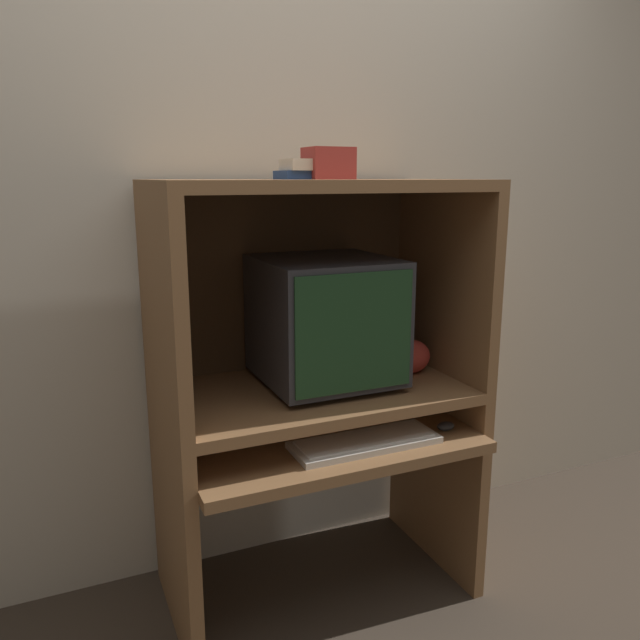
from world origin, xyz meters
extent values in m
plane|color=#3D3328|center=(0.00, 0.00, 0.00)|extent=(12.00, 12.00, 0.00)
cube|color=beige|center=(0.00, 0.65, 1.30)|extent=(6.00, 0.06, 2.60)
cube|color=brown|center=(-0.49, 0.29, 0.31)|extent=(0.04, 0.59, 0.62)
cube|color=brown|center=(0.49, 0.29, 0.31)|extent=(0.04, 0.59, 0.62)
cube|color=brown|center=(0.00, 0.10, 0.60)|extent=(0.94, 0.33, 0.04)
cube|color=brown|center=(-0.49, 0.29, 0.69)|extent=(0.04, 0.59, 0.14)
cube|color=brown|center=(0.49, 0.29, 0.69)|extent=(0.04, 0.59, 0.14)
cube|color=brown|center=(0.00, 0.29, 0.74)|extent=(0.94, 0.59, 0.04)
cube|color=brown|center=(-0.49, 0.29, 1.09)|extent=(0.04, 0.59, 0.68)
cube|color=brown|center=(0.49, 0.29, 1.09)|extent=(0.04, 0.59, 0.68)
cube|color=brown|center=(0.00, 0.29, 1.41)|extent=(0.94, 0.59, 0.04)
cube|color=#48321E|center=(0.00, 0.57, 1.09)|extent=(0.94, 0.01, 0.68)
cylinder|color=#333338|center=(0.05, 0.33, 0.77)|extent=(0.24, 0.24, 0.02)
cube|color=#333338|center=(0.05, 0.33, 0.98)|extent=(0.43, 0.43, 0.41)
cube|color=#1E4223|center=(0.05, 0.11, 0.98)|extent=(0.39, 0.01, 0.37)
cube|color=beige|center=(0.08, 0.09, 0.63)|extent=(0.47, 0.17, 0.02)
cube|color=silver|center=(0.08, 0.09, 0.64)|extent=(0.43, 0.13, 0.01)
ellipsoid|color=#28282B|center=(0.38, 0.08, 0.63)|extent=(0.06, 0.04, 0.03)
ellipsoid|color=#BC382D|center=(0.37, 0.30, 0.82)|extent=(0.15, 0.11, 0.12)
cube|color=navy|center=(-0.03, 0.32, 1.44)|extent=(0.16, 0.13, 0.03)
cube|color=beige|center=(-0.02, 0.31, 1.48)|extent=(0.15, 0.12, 0.03)
cube|color=maroon|center=(0.04, 0.29, 1.48)|extent=(0.14, 0.12, 0.10)
camera|label=1|loc=(-0.79, -1.52, 1.44)|focal=35.00mm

